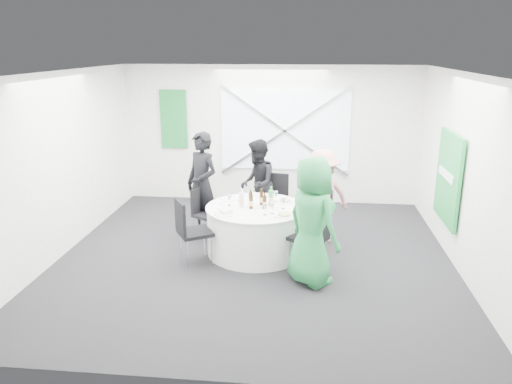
# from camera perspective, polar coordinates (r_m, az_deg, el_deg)

# --- Properties ---
(floor) EXTENTS (6.00, 6.00, 0.00)m
(floor) POSITION_cam_1_polar(r_m,az_deg,el_deg) (7.81, -0.15, -7.47)
(floor) COLOR black
(floor) RESTS_ON ground
(ceiling) EXTENTS (6.00, 6.00, 0.00)m
(ceiling) POSITION_cam_1_polar(r_m,az_deg,el_deg) (7.15, -0.17, 13.52)
(ceiling) COLOR white
(ceiling) RESTS_ON wall_back
(wall_back) EXTENTS (6.00, 0.00, 6.00)m
(wall_back) POSITION_cam_1_polar(r_m,az_deg,el_deg) (10.28, 1.64, 6.54)
(wall_back) COLOR silver
(wall_back) RESTS_ON floor
(wall_front) EXTENTS (6.00, 0.00, 6.00)m
(wall_front) POSITION_cam_1_polar(r_m,az_deg,el_deg) (4.52, -4.27, -6.55)
(wall_front) COLOR silver
(wall_front) RESTS_ON floor
(wall_left) EXTENTS (0.00, 6.00, 6.00)m
(wall_left) POSITION_cam_1_polar(r_m,az_deg,el_deg) (8.22, -21.46, 2.90)
(wall_left) COLOR silver
(wall_left) RESTS_ON floor
(wall_right) EXTENTS (0.00, 6.00, 6.00)m
(wall_right) POSITION_cam_1_polar(r_m,az_deg,el_deg) (7.64, 22.82, 1.79)
(wall_right) COLOR silver
(wall_right) RESTS_ON floor
(window_panel) EXTENTS (2.60, 0.03, 1.60)m
(window_panel) POSITION_cam_1_polar(r_m,az_deg,el_deg) (10.20, 3.32, 7.02)
(window_panel) COLOR silver
(window_panel) RESTS_ON wall_back
(window_brace_a) EXTENTS (2.63, 0.05, 1.84)m
(window_brace_a) POSITION_cam_1_polar(r_m,az_deg,el_deg) (10.16, 3.31, 6.98)
(window_brace_a) COLOR silver
(window_brace_a) RESTS_ON window_panel
(window_brace_b) EXTENTS (2.63, 0.05, 1.84)m
(window_brace_b) POSITION_cam_1_polar(r_m,az_deg,el_deg) (10.16, 3.31, 6.98)
(window_brace_b) COLOR silver
(window_brace_b) RESTS_ON window_panel
(green_banner) EXTENTS (0.55, 0.04, 1.20)m
(green_banner) POSITION_cam_1_polar(r_m,az_deg,el_deg) (10.52, -9.40, 8.22)
(green_banner) COLOR #167028
(green_banner) RESTS_ON wall_back
(green_sign) EXTENTS (0.05, 1.20, 1.40)m
(green_sign) POSITION_cam_1_polar(r_m,az_deg,el_deg) (8.23, 21.12, 1.51)
(green_sign) COLOR #1A8F38
(green_sign) RESTS_ON wall_right
(banquet_table) EXTENTS (1.56, 1.56, 0.76)m
(banquet_table) POSITION_cam_1_polar(r_m,az_deg,el_deg) (7.84, 0.00, -4.34)
(banquet_table) COLOR white
(banquet_table) RESTS_ON floor
(chair_back) EXTENTS (0.52, 0.53, 0.98)m
(chair_back) POSITION_cam_1_polar(r_m,az_deg,el_deg) (8.88, 2.22, -0.53)
(chair_back) COLOR black
(chair_back) RESTS_ON floor
(chair_back_left) EXTENTS (0.54, 0.54, 0.87)m
(chair_back_left) POSITION_cam_1_polar(r_m,az_deg,el_deg) (8.44, -5.97, -2.01)
(chair_back_left) COLOR black
(chair_back_left) RESTS_ON floor
(chair_back_right) EXTENTS (0.58, 0.58, 0.93)m
(chair_back_right) POSITION_cam_1_polar(r_m,az_deg,el_deg) (8.29, 7.14, -2.10)
(chair_back_right) COLOR black
(chair_back_right) RESTS_ON floor
(chair_front_right) EXTENTS (0.64, 0.64, 1.01)m
(chair_front_right) POSITION_cam_1_polar(r_m,az_deg,el_deg) (7.17, 6.61, -4.65)
(chair_front_right) COLOR black
(chair_front_right) RESTS_ON floor
(chair_front_left) EXTENTS (0.63, 0.63, 1.01)m
(chair_front_left) POSITION_cam_1_polar(r_m,az_deg,el_deg) (7.41, -7.67, -3.98)
(chair_front_left) COLOR black
(chair_front_left) RESTS_ON floor
(person_man_back_left) EXTENTS (0.78, 0.73, 1.79)m
(person_man_back_left) POSITION_cam_1_polar(r_m,az_deg,el_deg) (8.52, -6.18, 0.89)
(person_man_back_left) COLOR black
(person_man_back_left) RESTS_ON floor
(person_man_back) EXTENTS (0.49, 0.81, 1.59)m
(person_man_back) POSITION_cam_1_polar(r_m,az_deg,el_deg) (8.86, 0.15, 0.93)
(person_man_back) COLOR black
(person_man_back) RESTS_ON floor
(person_woman_pink) EXTENTS (1.11, 0.91, 1.57)m
(person_woman_pink) POSITION_cam_1_polar(r_m,az_deg,el_deg) (8.23, 7.56, -0.51)
(person_woman_pink) COLOR tan
(person_woman_pink) RESTS_ON floor
(person_woman_green) EXTENTS (1.00, 1.03, 1.78)m
(person_woman_green) POSITION_cam_1_polar(r_m,az_deg,el_deg) (6.74, 6.41, -3.37)
(person_woman_green) COLOR #238342
(person_woman_green) RESTS_ON floor
(plate_back) EXTENTS (0.29, 0.29, 0.01)m
(plate_back) POSITION_cam_1_polar(r_m,az_deg,el_deg) (8.26, 0.90, -0.43)
(plate_back) COLOR white
(plate_back) RESTS_ON banquet_table
(plate_back_left) EXTENTS (0.29, 0.29, 0.01)m
(plate_back_left) POSITION_cam_1_polar(r_m,az_deg,el_deg) (8.12, -2.98, -0.76)
(plate_back_left) COLOR white
(plate_back_left) RESTS_ON banquet_table
(plate_back_right) EXTENTS (0.27, 0.27, 0.04)m
(plate_back_right) POSITION_cam_1_polar(r_m,az_deg,el_deg) (7.96, 3.34, -1.05)
(plate_back_right) COLOR white
(plate_back_right) RESTS_ON banquet_table
(plate_front_right) EXTENTS (0.29, 0.29, 0.04)m
(plate_front_right) POSITION_cam_1_polar(r_m,az_deg,el_deg) (7.31, 3.26, -2.65)
(plate_front_right) COLOR white
(plate_front_right) RESTS_ON banquet_table
(plate_front_left) EXTENTS (0.29, 0.29, 0.01)m
(plate_front_left) POSITION_cam_1_polar(r_m,az_deg,el_deg) (7.40, -3.69, -2.49)
(plate_front_left) COLOR white
(plate_front_left) RESTS_ON banquet_table
(napkin) EXTENTS (0.20, 0.20, 0.05)m
(napkin) POSITION_cam_1_polar(r_m,az_deg,el_deg) (7.41, -3.41, -2.21)
(napkin) COLOR white
(napkin) RESTS_ON plate_front_left
(beer_bottle_a) EXTENTS (0.06, 0.06, 0.26)m
(beer_bottle_a) POSITION_cam_1_polar(r_m,az_deg,el_deg) (7.77, -0.63, -0.82)
(beer_bottle_a) COLOR #38200A
(beer_bottle_a) RESTS_ON banquet_table
(beer_bottle_b) EXTENTS (0.06, 0.06, 0.28)m
(beer_bottle_b) POSITION_cam_1_polar(r_m,az_deg,el_deg) (7.78, 0.63, -0.73)
(beer_bottle_b) COLOR #38200A
(beer_bottle_b) RESTS_ON banquet_table
(beer_bottle_c) EXTENTS (0.06, 0.06, 0.25)m
(beer_bottle_c) POSITION_cam_1_polar(r_m,az_deg,el_deg) (7.61, 0.99, -1.21)
(beer_bottle_c) COLOR #38200A
(beer_bottle_c) RESTS_ON banquet_table
(beer_bottle_d) EXTENTS (0.06, 0.06, 0.28)m
(beer_bottle_d) POSITION_cam_1_polar(r_m,az_deg,el_deg) (7.61, -0.56, -1.14)
(beer_bottle_d) COLOR #38200A
(beer_bottle_d) RESTS_ON banquet_table
(green_water_bottle) EXTENTS (0.08, 0.08, 0.31)m
(green_water_bottle) POSITION_cam_1_polar(r_m,az_deg,el_deg) (7.75, 1.73, -0.70)
(green_water_bottle) COLOR green
(green_water_bottle) RESTS_ON banquet_table
(clear_water_bottle) EXTENTS (0.08, 0.08, 0.29)m
(clear_water_bottle) POSITION_cam_1_polar(r_m,az_deg,el_deg) (7.69, -1.70, -0.89)
(clear_water_bottle) COLOR silver
(clear_water_bottle) RESTS_ON banquet_table
(wine_glass_a) EXTENTS (0.07, 0.07, 0.17)m
(wine_glass_a) POSITION_cam_1_polar(r_m,az_deg,el_deg) (7.94, 2.27, -0.25)
(wine_glass_a) COLOR white
(wine_glass_a) RESTS_ON banquet_table
(wine_glass_b) EXTENTS (0.07, 0.07, 0.17)m
(wine_glass_b) POSITION_cam_1_polar(r_m,az_deg,el_deg) (7.37, 1.87, -1.59)
(wine_glass_b) COLOR white
(wine_glass_b) RESTS_ON banquet_table
(wine_glass_c) EXTENTS (0.07, 0.07, 0.17)m
(wine_glass_c) POSITION_cam_1_polar(r_m,az_deg,el_deg) (8.03, -1.58, -0.05)
(wine_glass_c) COLOR white
(wine_glass_c) RESTS_ON banquet_table
(wine_glass_d) EXTENTS (0.07, 0.07, 0.17)m
(wine_glass_d) POSITION_cam_1_polar(r_m,az_deg,el_deg) (7.32, 1.05, -1.71)
(wine_glass_d) COLOR white
(wine_glass_d) RESTS_ON banquet_table
(wine_glass_e) EXTENTS (0.07, 0.07, 0.17)m
(wine_glass_e) POSITION_cam_1_polar(r_m,az_deg,el_deg) (7.77, -3.07, -0.64)
(wine_glass_e) COLOR white
(wine_glass_e) RESTS_ON banquet_table
(wine_glass_f) EXTENTS (0.07, 0.07, 0.17)m
(wine_glass_f) POSITION_cam_1_polar(r_m,az_deg,el_deg) (7.61, 3.15, -1.02)
(wine_glass_f) COLOR white
(wine_glass_f) RESTS_ON banquet_table
(fork_a) EXTENTS (0.09, 0.14, 0.01)m
(fork_a) POSITION_cam_1_polar(r_m,az_deg,el_deg) (8.17, -2.39, -0.67)
(fork_a) COLOR silver
(fork_a) RESTS_ON banquet_table
(knife_a) EXTENTS (0.08, 0.14, 0.01)m
(knife_a) POSITION_cam_1_polar(r_m,az_deg,el_deg) (7.89, -4.02, -1.32)
(knife_a) COLOR silver
(knife_a) RESTS_ON banquet_table
(fork_b) EXTENTS (0.15, 0.03, 0.01)m
(fork_b) POSITION_cam_1_polar(r_m,az_deg,el_deg) (8.24, 1.19, -0.50)
(fork_b) COLOR silver
(fork_b) RESTS_ON banquet_table
(knife_b) EXTENTS (0.15, 0.02, 0.01)m
(knife_b) POSITION_cam_1_polar(r_m,az_deg,el_deg) (8.25, -0.94, -0.48)
(knife_b) COLOR silver
(knife_b) RESTS_ON banquet_table
(fork_c) EXTENTS (0.10, 0.13, 0.01)m
(fork_c) POSITION_cam_1_polar(r_m,az_deg,el_deg) (7.26, 2.35, -2.90)
(fork_c) COLOR silver
(fork_c) RESTS_ON banquet_table
(knife_c) EXTENTS (0.11, 0.12, 0.01)m
(knife_c) POSITION_cam_1_polar(r_m,az_deg,el_deg) (7.45, 3.77, -2.41)
(knife_c) COLOR silver
(knife_c) RESTS_ON banquet_table
(fork_d) EXTENTS (0.11, 0.12, 0.01)m
(fork_d) POSITION_cam_1_polar(r_m,az_deg,el_deg) (7.58, -4.17, -2.08)
(fork_d) COLOR silver
(fork_d) RESTS_ON banquet_table
(knife_d) EXTENTS (0.10, 0.13, 0.01)m
(knife_d) POSITION_cam_1_polar(r_m,az_deg,el_deg) (7.32, -3.02, -2.73)
(knife_d) COLOR silver
(knife_d) RESTS_ON banquet_table
(fork_e) EXTENTS (0.08, 0.14, 0.01)m
(fork_e) POSITION_cam_1_polar(r_m,az_deg,el_deg) (7.77, 4.24, -1.60)
(fork_e) COLOR silver
(fork_e) RESTS_ON banquet_table
(knife_e) EXTENTS (0.09, 0.14, 0.01)m
(knife_e) POSITION_cam_1_polar(r_m,az_deg,el_deg) (8.09, 3.06, -0.85)
(knife_e) COLOR silver
(knife_e) RESTS_ON banquet_table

